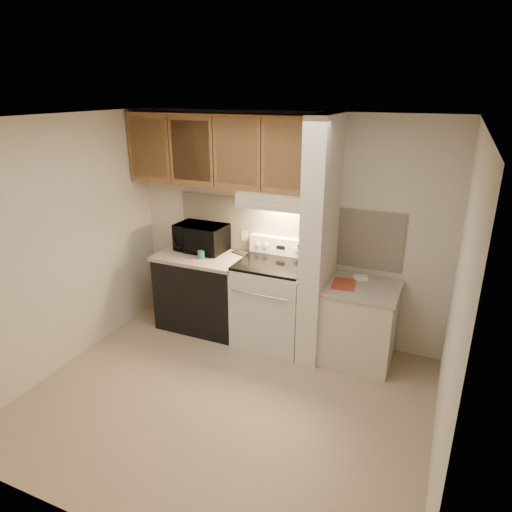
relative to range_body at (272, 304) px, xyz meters
The scene contains 50 objects.
floor 1.24m from the range_body, 90.00° to the right, with size 3.60×3.60×0.00m, color tan.
ceiling 2.34m from the range_body, 90.00° to the right, with size 3.60×3.60×0.00m, color white.
wall_back 0.86m from the range_body, 90.00° to the left, with size 3.60×0.02×2.50m, color beige.
wall_left 2.28m from the range_body, 147.31° to the right, with size 0.02×3.00×2.50m, color beige.
wall_right 2.28m from the range_body, 32.69° to the right, with size 0.02×3.00×2.50m, color beige.
backsplash 0.84m from the range_body, 90.00° to the left, with size 2.60×0.02×0.63m, color white.
range_body is the anchor object (origin of this frame).
oven_window 0.32m from the range_body, 90.00° to the right, with size 0.50×0.01×0.30m, color black.
oven_handle 0.44m from the range_body, 90.00° to the right, with size 0.02×0.02×0.65m, color silver.
cooktop 0.48m from the range_body, ahead, with size 0.74×0.64×0.03m, color black.
range_backguard 0.66m from the range_body, 90.00° to the left, with size 0.76×0.08×0.20m, color silver.
range_display 0.64m from the range_body, 90.00° to the left, with size 0.10×0.01×0.04m, color black.
range_knob_left_outer 0.70m from the range_body, 139.40° to the left, with size 0.05×0.05×0.02m, color silver.
range_knob_left_inner 0.66m from the range_body, 126.87° to the left, with size 0.05×0.05×0.02m, color silver.
range_knob_right_inner 0.66m from the range_body, 53.13° to the left, with size 0.05×0.05×0.02m, color silver.
range_knob_right_outer 0.70m from the range_body, 40.60° to the left, with size 0.05×0.05×0.02m, color silver.
dishwasher_front 0.88m from the range_body, behind, with size 1.00×0.63×0.87m, color black.
left_countertop 0.98m from the range_body, behind, with size 1.04×0.67×0.04m, color #B4A393.
spoon_rest 0.70m from the range_body, 156.37° to the left, with size 0.24×0.08×0.02m, color black.
teal_jar 0.97m from the range_body, behind, with size 0.08×0.08×0.09m, color #287164.
outlet 0.86m from the range_body, 146.31° to the left, with size 0.08×0.01×0.12m, color beige.
microwave 1.15m from the range_body, behind, with size 0.58×0.39×0.32m, color black.
partition_pillar 0.94m from the range_body, ahead, with size 0.22×0.70×2.50m, color silver.
pillar_trim 0.93m from the range_body, ahead, with size 0.01×0.70×0.04m, color brown.
knife_strip 0.95m from the range_body, ahead, with size 0.02×0.42×0.04m, color black.
knife_blade_a 0.87m from the range_body, 29.42° to the right, with size 0.01×0.04×0.16m, color silver.
knife_handle_a 1.01m from the range_body, 30.32° to the right, with size 0.02×0.02×0.10m, color black.
knife_blade_b 0.85m from the range_body, 21.01° to the right, with size 0.01×0.04×0.18m, color silver.
knife_handle_b 0.99m from the range_body, 17.72° to the right, with size 0.02×0.02×0.10m, color black.
knife_blade_c 0.83m from the range_body, ahead, with size 0.01×0.04×0.20m, color silver.
knife_handle_c 0.99m from the range_body, 10.39° to the right, with size 0.02×0.02×0.10m, color black.
knife_blade_d 0.85m from the range_body, ahead, with size 0.01×0.04×0.16m, color silver.
knife_handle_d 0.99m from the range_body, ahead, with size 0.02×0.02×0.10m, color black.
knife_blade_e 0.85m from the range_body, 17.62° to the left, with size 0.01×0.04×0.18m, color silver.
knife_handle_e 0.99m from the range_body, 16.35° to the left, with size 0.02×0.02×0.10m, color black.
oven_mitt 0.80m from the range_body, 23.58° to the left, with size 0.03×0.10×0.24m, color slate.
right_cab_base 0.97m from the range_body, ahead, with size 0.70×0.60×0.81m, color beige.
right_countertop 1.04m from the range_body, ahead, with size 0.74×0.64×0.04m, color #B4A393.
red_folder 0.88m from the range_body, ahead, with size 0.22×0.31×0.01m, color #A94327.
white_box 1.02m from the range_body, 10.77° to the left, with size 0.14×0.09×0.04m, color white.
range_hood 1.17m from the range_body, 90.00° to the left, with size 0.78×0.44×0.15m, color beige.
hood_lip 1.12m from the range_body, 90.00° to the right, with size 0.78×0.04×0.06m, color beige.
upper_cabinets 1.77m from the range_body, 166.16° to the left, with size 2.18×0.33×0.77m, color brown.
cab_door_a 2.22m from the range_body, behind, with size 0.46×0.01×0.63m, color brown.
cab_gap_a 2.04m from the range_body, behind, with size 0.01×0.01×0.73m, color black.
cab_door_b 1.89m from the range_body, behind, with size 0.46×0.01×0.63m, color brown.
cab_gap_b 1.77m from the range_body, behind, with size 0.01×0.01×0.73m, color black.
cab_door_c 1.68m from the range_body, behind, with size 0.46×0.01×0.63m, color brown.
cab_gap_c 1.63m from the range_body, behind, with size 0.01×0.01×0.73m, color black.
cab_door_d 1.63m from the range_body, ahead, with size 0.46×0.01×0.63m, color brown.
Camera 1 is at (1.66, -3.11, 2.72)m, focal length 32.00 mm.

